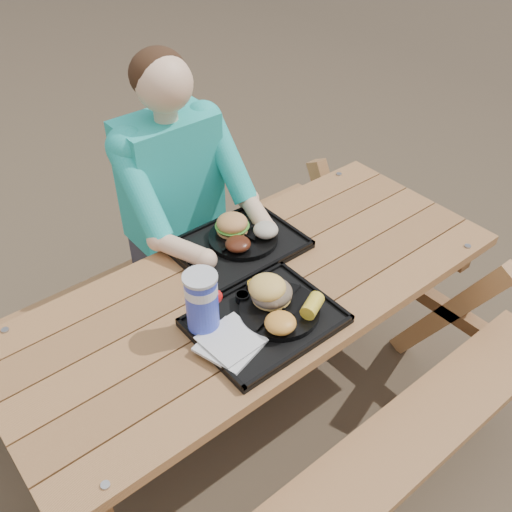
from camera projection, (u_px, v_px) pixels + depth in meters
ground at (256, 415)px, 2.44m from camera, size 60.00×60.00×0.00m
picnic_table at (256, 357)px, 2.20m from camera, size 1.80×1.49×0.75m
tray_near at (265, 322)px, 1.82m from camera, size 0.45×0.35×0.02m
tray_far at (239, 247)px, 2.12m from camera, size 0.45×0.35×0.02m
plate_near at (279, 310)px, 1.83m from camera, size 0.26×0.26×0.02m
plate_far at (243, 238)px, 2.13m from camera, size 0.26×0.26×0.02m
napkin_stack at (230, 344)px, 1.72m from camera, size 0.21×0.21×0.02m
soda_cup at (202, 304)px, 1.72m from camera, size 0.10×0.10×0.20m
condiment_bbq at (242, 297)px, 1.87m from camera, size 0.05×0.05×0.03m
condiment_mustard at (254, 286)px, 1.91m from camera, size 0.05×0.05×0.03m
sandwich at (272, 284)px, 1.81m from camera, size 0.13×0.13×0.13m
mac_cheese at (280, 323)px, 1.74m from camera, size 0.10×0.10×0.05m
corn_cob at (312, 306)px, 1.79m from camera, size 0.11×0.11×0.05m
cutlery_far at (198, 260)px, 2.03m from camera, size 0.06×0.17×0.01m
burger at (232, 220)px, 2.11m from camera, size 0.12×0.12×0.11m
baked_beans at (238, 244)px, 2.05m from camera, size 0.09×0.09×0.04m
potato_salad at (266, 230)px, 2.10m from camera, size 0.09×0.09×0.05m
diner at (178, 226)px, 2.42m from camera, size 0.48×0.84×1.28m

